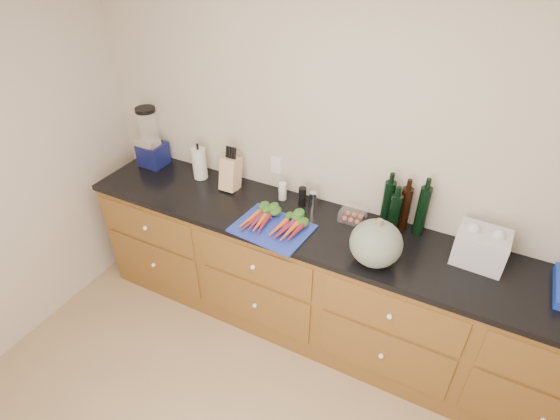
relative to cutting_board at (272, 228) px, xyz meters
The scene contains 15 objects.
wall_back 0.72m from the cutting_board, 51.13° to the left, with size 4.10×0.05×2.60m, color beige.
cabinets 0.65m from the cutting_board, 21.75° to the left, with size 3.60×0.64×0.90m.
countertop 0.42m from the cutting_board, 22.26° to the left, with size 3.64×0.62×0.04m, color black.
cutting_board is the anchor object (origin of this frame).
carrots 0.05m from the cutting_board, 90.00° to the left, with size 0.39×0.29×0.06m.
squash 0.68m from the cutting_board, ahead, with size 0.30×0.30×0.27m, color #576454.
blender_appliance 1.28m from the cutting_board, 165.52° to the left, with size 0.19×0.19×0.47m.
paper_towel 0.85m from the cutting_board, 157.76° to the left, with size 0.10×0.10×0.24m, color silver.
knife_block 0.59m from the cutting_board, 148.89° to the left, with size 0.12×0.12×0.24m, color tan.
grinder_salt 0.36m from the cutting_board, 106.35° to the left, with size 0.05×0.05×0.13m, color silver.
grinder_pepper 0.35m from the cutting_board, 81.29° to the left, with size 0.05×0.05×0.13m, color black.
canister_chrome 0.37m from the cutting_board, 68.90° to the left, with size 0.05×0.05×0.12m, color white.
tomato_box 0.54m from the cutting_board, 38.14° to the left, with size 0.16×0.13×0.07m, color white.
bottles 0.82m from the cutting_board, 27.17° to the left, with size 0.28×0.14×0.34m.
grocery_bag 1.23m from the cutting_board, 13.16° to the left, with size 0.28×0.22×0.20m, color silver, non-canonical shape.
Camera 1 is at (0.66, -0.79, 2.65)m, focal length 28.00 mm.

